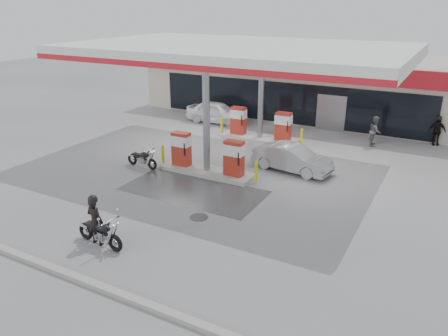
% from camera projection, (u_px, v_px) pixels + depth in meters
% --- Properties ---
extents(ground, '(90.00, 90.00, 0.00)m').
position_uv_depth(ground, '(183.00, 188.00, 18.72)').
color(ground, gray).
rests_on(ground, ground).
extents(wet_patch, '(6.00, 3.00, 0.00)m').
position_uv_depth(wet_patch, '(193.00, 190.00, 18.50)').
color(wet_patch, '#4C4C4F').
rests_on(wet_patch, ground).
extents(drain_cover, '(0.70, 0.70, 0.01)m').
position_uv_depth(drain_cover, '(199.00, 217.00, 16.18)').
color(drain_cover, '#38383A').
rests_on(drain_cover, ground).
extents(kerb, '(28.00, 0.25, 0.15)m').
position_uv_depth(kerb, '(53.00, 269.00, 12.94)').
color(kerb, gray).
rests_on(kerb, ground).
extents(store_building, '(22.00, 8.22, 4.00)m').
position_uv_depth(store_building, '(306.00, 84.00, 31.09)').
color(store_building, beige).
rests_on(store_building, ground).
extents(canopy, '(16.00, 10.02, 5.51)m').
position_uv_depth(canopy, '(237.00, 51.00, 20.95)').
color(canopy, silver).
rests_on(canopy, ground).
extents(pump_island_near, '(5.14, 1.30, 1.78)m').
position_uv_depth(pump_island_near, '(207.00, 159.00, 20.11)').
color(pump_island_near, '#9E9E99').
rests_on(pump_island_near, ground).
extents(pump_island_far, '(5.14, 1.30, 1.78)m').
position_uv_depth(pump_island_far, '(260.00, 128.00, 25.04)').
color(pump_island_far, '#9E9E99').
rests_on(pump_island_far, ground).
extents(main_motorcycle, '(2.00, 0.77, 1.03)m').
position_uv_depth(main_motorcycle, '(101.00, 233.00, 14.18)').
color(main_motorcycle, black).
rests_on(main_motorcycle, ground).
extents(biker_main, '(0.61, 0.40, 1.66)m').
position_uv_depth(biker_main, '(95.00, 221.00, 14.14)').
color(biker_main, black).
rests_on(biker_main, ground).
extents(parked_motorcycle, '(1.84, 0.70, 0.94)m').
position_uv_depth(parked_motorcycle, '(142.00, 159.00, 20.95)').
color(parked_motorcycle, black).
rests_on(parked_motorcycle, ground).
extents(sedan_white, '(4.11, 1.69, 1.40)m').
position_uv_depth(sedan_white, '(217.00, 112.00, 28.67)').
color(sedan_white, white).
rests_on(sedan_white, ground).
extents(attendant, '(0.73, 0.88, 1.65)m').
position_uv_depth(attendant, '(375.00, 131.00, 24.04)').
color(attendant, '#5C5D61').
rests_on(attendant, ground).
extents(hatchback_silver, '(3.92, 1.82, 1.24)m').
position_uv_depth(hatchback_silver, '(292.00, 158.00, 20.46)').
color(hatchback_silver, '#9B9EA2').
rests_on(hatchback_silver, ground).
extents(parked_car_left, '(3.97, 2.44, 1.07)m').
position_uv_depth(parked_car_left, '(233.00, 105.00, 31.43)').
color(parked_car_left, '#A5A7AD').
rests_on(parked_car_left, ground).
extents(parked_car_right, '(4.80, 3.50, 1.21)m').
position_uv_depth(parked_car_right, '(362.00, 116.00, 28.00)').
color(parked_car_right, '#151749').
rests_on(parked_car_right, ground).
extents(biker_walking, '(1.00, 0.69, 1.58)m').
position_uv_depth(biker_walking, '(437.00, 131.00, 24.12)').
color(biker_walking, black).
rests_on(biker_walking, ground).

